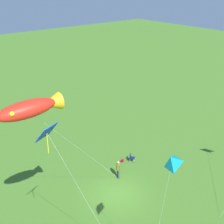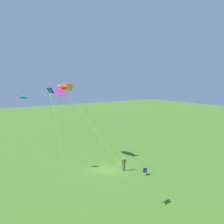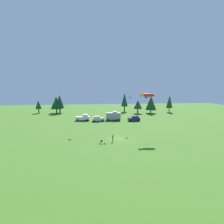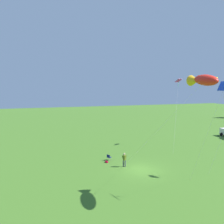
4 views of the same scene
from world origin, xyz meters
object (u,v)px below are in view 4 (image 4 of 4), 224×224
at_px(person_kite_flyer, 124,159).
at_px(kite_large_fish, 203,80).
at_px(kite_diamond_rainbow, 178,83).
at_px(folding_chair, 109,157).
at_px(kite_diamond_blue, 224,89).
at_px(backpack_on_grass, 107,162).

height_order(person_kite_flyer, kite_large_fish, kite_large_fish).
distance_m(person_kite_flyer, kite_diamond_rainbow, 16.84).
bearing_deg(person_kite_flyer, folding_chair, 44.03).
xyz_separation_m(person_kite_flyer, kite_large_fish, (9.01, 3.72, 9.45)).
bearing_deg(kite_large_fish, folding_chair, -157.23).
xyz_separation_m(person_kite_flyer, kite_diamond_blue, (9.26, 5.71, 8.71)).
xyz_separation_m(backpack_on_grass, kite_diamond_rainbow, (-5.20, 13.66, 10.37)).
bearing_deg(kite_diamond_rainbow, person_kite_flyer, -58.84).
relative_size(backpack_on_grass, kite_diamond_blue, 0.03).
relative_size(folding_chair, kite_diamond_blue, 0.08).
bearing_deg(kite_diamond_blue, kite_diamond_rainbow, 159.33).
height_order(kite_large_fish, kite_diamond_rainbow, kite_diamond_rainbow).
bearing_deg(kite_diamond_rainbow, backpack_on_grass, -69.17).
height_order(folding_chair, backpack_on_grass, folding_chair).
relative_size(backpack_on_grass, kite_large_fish, 0.03).
xyz_separation_m(folding_chair, kite_large_fish, (11.75, 4.93, 9.98)).
height_order(folding_chair, kite_diamond_rainbow, kite_diamond_rainbow).
bearing_deg(backpack_on_grass, kite_large_fish, 26.32).
xyz_separation_m(person_kite_flyer, backpack_on_grass, (-2.01, -1.74, -0.91)).
distance_m(backpack_on_grass, kite_large_fish, 16.08).
distance_m(person_kite_flyer, backpack_on_grass, 2.81).
distance_m(folding_chair, kite_diamond_rainbow, 17.11).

